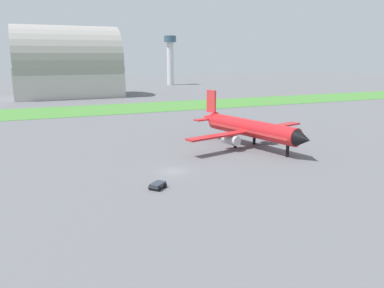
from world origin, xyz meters
The scene contains 6 objects.
ground_plane centered at (0.00, 0.00, 0.00)m, with size 600.00×600.00×0.00m, color slate.
grass_taxiway_strip centered at (0.00, 80.23, 0.04)m, with size 360.00×28.00×0.08m, color #478438.
airplane_midfield_jet centered at (20.71, 10.29, 4.01)m, with size 31.04×30.67×11.13m.
baggage_cart_near_gate centered at (-5.11, -7.21, 0.57)m, with size 2.94×2.88×0.90m.
hangar_distant centered at (-4.13, 131.35, 14.07)m, with size 47.36×30.78×32.44m.
control_tower centered at (65.27, 183.26, 18.91)m, with size 8.00×8.00×31.59m.
Camera 1 is at (-20.87, -57.34, 18.88)m, focal length 35.48 mm.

